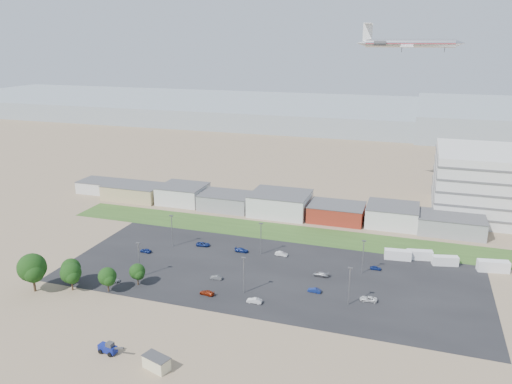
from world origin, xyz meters
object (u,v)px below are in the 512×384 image
at_px(parked_car_8, 376,268).
at_px(parked_car_9, 203,244).
at_px(airliner, 410,43).
at_px(parked_car_4, 216,277).
at_px(parked_car_1, 314,290).
at_px(parked_car_10, 112,279).
at_px(parked_car_12, 321,274).
at_px(parked_car_13, 254,301).
at_px(parked_car_5, 146,251).
at_px(parked_car_11, 281,254).
at_px(parked_car_0, 368,299).
at_px(tree_far_left, 32,270).
at_px(parked_car_6, 242,250).
at_px(telehandler, 108,347).
at_px(box_trailer_a, 398,255).
at_px(parked_car_3, 207,293).
at_px(portable_shed, 156,363).

bearing_deg(parked_car_8, parked_car_9, 87.98).
xyz_separation_m(airliner, parked_car_4, (-43.84, -96.27, -62.71)).
height_order(parked_car_1, parked_car_10, parked_car_10).
bearing_deg(parked_car_9, parked_car_12, -109.99).
bearing_deg(parked_car_13, parked_car_1, 126.34).
relative_size(parked_car_5, parked_car_10, 0.82).
relative_size(parked_car_1, parked_car_13, 0.91).
relative_size(parked_car_5, parked_car_13, 0.94).
distance_m(parked_car_4, parked_car_9, 24.48).
bearing_deg(parked_car_12, parked_car_1, 4.97).
xyz_separation_m(parked_car_11, parked_car_12, (14.40, -10.08, -0.00)).
xyz_separation_m(airliner, parked_car_13, (-29.53, -105.39, -62.62)).
bearing_deg(parked_car_9, parked_car_4, -154.24).
distance_m(parked_car_0, parked_car_9, 58.53).
height_order(tree_far_left, parked_car_10, tree_far_left).
relative_size(airliner, parked_car_1, 11.49).
bearing_deg(parked_car_1, parked_car_6, -120.49).
xyz_separation_m(telehandler, parked_car_4, (8.84, 39.22, -0.82)).
xyz_separation_m(box_trailer_a, parked_car_3, (-46.60, -38.89, -0.90)).
distance_m(telehandler, parked_car_3, 31.79).
relative_size(parked_car_3, parked_car_4, 1.21).
relative_size(parked_car_0, parked_car_12, 0.99).
height_order(parked_car_4, parked_car_6, parked_car_6).
bearing_deg(tree_far_left, parked_car_1, 17.70).
height_order(parked_car_0, parked_car_11, parked_car_11).
height_order(parked_car_4, parked_car_9, parked_car_9).
xyz_separation_m(box_trailer_a, parked_car_0, (-5.74, -28.91, -0.89)).
xyz_separation_m(parked_car_4, parked_car_11, (13.12, 21.21, 0.09)).
bearing_deg(parked_car_1, tree_far_left, -68.24).
bearing_deg(box_trailer_a, telehandler, -135.04).
bearing_deg(parked_car_13, parked_car_8, 135.50).
xyz_separation_m(tree_far_left, parked_car_9, (30.30, 42.13, -5.43)).
xyz_separation_m(parked_car_0, parked_car_4, (-41.93, -0.96, -0.05)).
xyz_separation_m(parked_car_10, parked_car_12, (54.63, 21.43, -0.01)).
bearing_deg(parked_car_4, parked_car_8, 110.77).
bearing_deg(telehandler, parked_car_8, 57.15).
distance_m(parked_car_9, parked_car_12, 41.81).
xyz_separation_m(box_trailer_a, parked_car_1, (-19.94, -28.64, -0.91)).
xyz_separation_m(portable_shed, parked_car_9, (-16.99, 61.36, -0.83)).
distance_m(box_trailer_a, parked_car_6, 48.31).
bearing_deg(parked_car_8, parked_car_10, 112.19).
relative_size(parked_car_10, parked_car_13, 1.14).
relative_size(parked_car_1, parked_car_4, 1.06).
bearing_deg(parked_car_10, parked_car_8, -65.24).
height_order(parked_car_3, parked_car_13, parked_car_13).
xyz_separation_m(parked_car_5, parked_car_9, (15.20, 10.39, -0.02)).
height_order(telehandler, tree_far_left, tree_far_left).
height_order(portable_shed, parked_car_8, portable_shed).
xyz_separation_m(box_trailer_a, parked_car_13, (-33.36, -38.99, -0.84)).
xyz_separation_m(parked_car_0, parked_car_11, (-28.81, 20.25, 0.04)).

